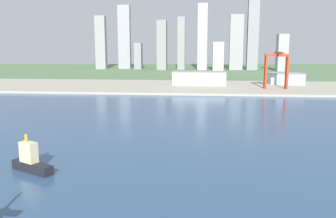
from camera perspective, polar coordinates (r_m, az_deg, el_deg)
The scene contains 8 objects.
ground_plane at distance 264.72m, azimuth -1.90°, elevation -1.43°, with size 2400.00×2400.00×0.00m, color #56774D.
water_bay at distance 206.85m, azimuth -3.99°, elevation -4.70°, with size 840.00×360.00×0.15m, color #2D4C70.
industrial_pier at distance 451.49m, azimuth 1.11°, elevation 3.52°, with size 840.00×140.00×2.50m, color #A9A491.
tugboat_small at distance 164.08m, azimuth -20.67°, elevation -7.63°, with size 20.95×13.93×15.74m.
port_crane_red at distance 433.75m, azimuth 16.69°, elevation 7.04°, with size 26.19×42.12×42.30m.
warehouse_main at distance 467.29m, azimuth 4.87°, elevation 4.88°, with size 68.01×28.76×16.47m.
warehouse_annex at distance 497.01m, azimuth 17.89°, elevation 4.60°, with size 42.95×30.94×14.14m.
distant_skyline at distance 779.13m, azimuth 3.74°, elevation 10.30°, with size 397.33×67.26×147.76m.
Camera 1 is at (32.69, 42.65, 52.70)m, focal length 38.97 mm.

